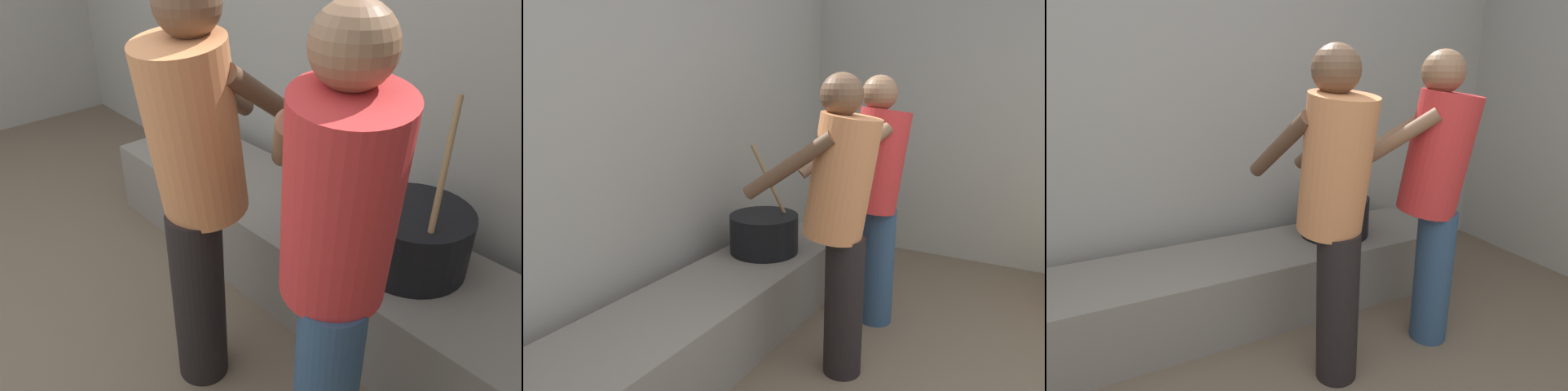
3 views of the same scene
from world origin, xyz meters
The scene contains 5 objects.
block_enclosure_rear centered at (0.00, 2.30, 1.21)m, with size 5.55×0.20×2.41m, color #9E998E.
hearth_ledge centered at (0.41, 1.78, 0.20)m, with size 2.48×0.60×0.40m, color slate.
cooking_pot_main centered at (0.96, 1.81, 0.53)m, with size 0.45×0.45×0.71m.
cook_in_red_shirt centered at (1.14, 1.12, 0.88)m, with size 0.69×0.67×1.54m.
cook_in_orange_shirt centered at (0.54, 1.09, 0.89)m, with size 0.44×0.70×1.55m.
Camera 3 is at (-0.35, -0.40, 1.45)m, focal length 28.46 mm.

